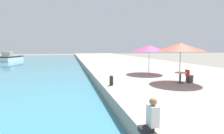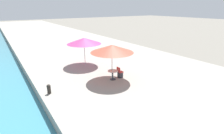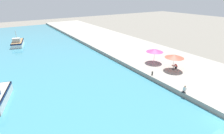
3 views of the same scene
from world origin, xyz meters
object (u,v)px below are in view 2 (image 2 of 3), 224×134
(cafe_table, at_px, (113,73))
(mooring_bollard, at_px, (49,89))
(cafe_chair_left, at_px, (120,74))
(cafe_umbrella_pink, at_px, (112,49))
(cafe_umbrella_white, at_px, (84,41))

(cafe_table, xyz_separation_m, mooring_bollard, (-4.84, 0.42, -0.18))
(cafe_table, relative_size, mooring_bollard, 1.22)
(cafe_chair_left, bearing_deg, cafe_table, -90.00)
(cafe_chair_left, bearing_deg, mooring_bollard, -96.45)
(cafe_chair_left, relative_size, mooring_bollard, 1.39)
(cafe_umbrella_pink, xyz_separation_m, cafe_table, (-0.02, -0.16, -1.94))
(cafe_umbrella_pink, xyz_separation_m, cafe_umbrella_white, (-0.18, 4.54, -0.09))
(cafe_umbrella_white, xyz_separation_m, cafe_chair_left, (0.88, -4.66, -2.06))
(cafe_umbrella_pink, bearing_deg, cafe_table, -98.17)
(cafe_umbrella_pink, height_order, cafe_chair_left, cafe_umbrella_pink)
(cafe_umbrella_pink, distance_m, cafe_table, 1.95)
(cafe_table, xyz_separation_m, cafe_chair_left, (0.72, 0.03, -0.21))
(cafe_chair_left, distance_m, mooring_bollard, 5.57)
(cafe_table, distance_m, mooring_bollard, 4.86)
(cafe_table, height_order, mooring_bollard, cafe_table)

